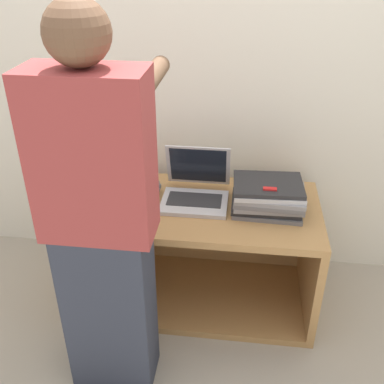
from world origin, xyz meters
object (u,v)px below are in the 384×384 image
Objects in this scene: laptop_stack_left at (124,195)px; person at (101,225)px; laptop_stack_right at (268,196)px; laptop_open at (196,190)px.

laptop_stack_left is 0.55m from person.
person reaches higher than laptop_stack_right.
person is at bearing -140.17° from laptop_stack_right.
laptop_stack_left is 0.21× the size of person.
laptop_open is 0.94× the size of laptop_stack_right.
person reaches higher than laptop_stack_left.
laptop_open is at bearing 171.45° from laptop_stack_right.
laptop_open is 0.35m from laptop_stack_right.
laptop_stack_left is at bearing 97.27° from person.
laptop_open reaches higher than laptop_stack_right.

